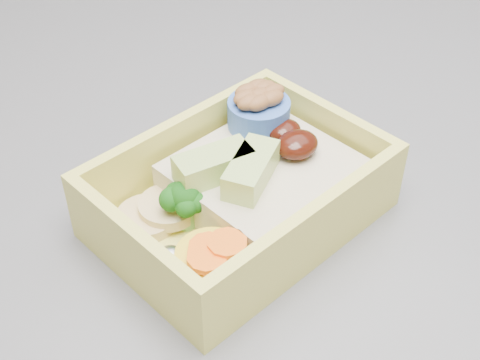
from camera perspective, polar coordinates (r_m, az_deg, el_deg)
bento_box at (r=0.49m, az=0.33°, el=-0.66°), size 0.22×0.17×0.07m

